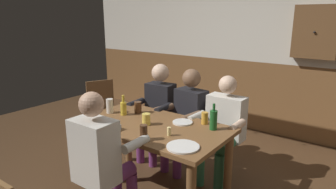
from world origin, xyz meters
TOP-DOWN VIEW (x-y plane):
  - back_wall_upper at (0.00, 2.37)m, footprint 6.38×0.12m
  - back_wall_wainscot at (0.00, 2.37)m, footprint 6.38×0.12m
  - dining_table at (0.00, 0.01)m, footprint 1.52×0.85m
  - person_0 at (-0.45, 0.66)m, footprint 0.51×0.53m
  - person_1 at (-0.01, 0.66)m, footprint 0.54×0.55m
  - person_2 at (0.45, 0.66)m, footprint 0.56×0.50m
  - person_3 at (-0.00, -0.65)m, footprint 0.50×0.53m
  - chair_empty_near_left at (-1.41, 0.62)m, footprint 0.58×0.58m
  - table_candle at (0.30, -0.12)m, footprint 0.04×0.04m
  - condiment_caddy at (-0.22, -0.32)m, footprint 0.14×0.10m
  - plate_0 at (0.22, 0.22)m, footprint 0.20×0.20m
  - plate_1 at (0.54, -0.26)m, footprint 0.27×0.27m
  - bottle_0 at (0.55, 0.25)m, footprint 0.07×0.07m
  - bottle_1 at (-0.44, 0.06)m, footprint 0.07×0.07m
  - pint_glass_0 at (-0.04, -0.03)m, footprint 0.08×0.08m
  - pint_glass_1 at (-0.36, 0.20)m, footprint 0.08×0.08m
  - pint_glass_2 at (0.18, -0.32)m, footprint 0.07×0.07m
  - pint_glass_3 at (0.41, 0.33)m, footprint 0.07×0.07m
  - pint_glass_4 at (-0.61, 0.02)m, footprint 0.08×0.08m
  - wall_dart_cabinet at (0.98, 2.24)m, footprint 0.56×0.15m

SIDE VIEW (x-z plane):
  - chair_empty_near_left at x=-1.41m, z-range 0.04..0.92m
  - back_wall_wainscot at x=0.00m, z-range 0.00..1.10m
  - dining_table at x=0.00m, z-range 0.26..1.00m
  - person_2 at x=0.45m, z-range 0.06..1.23m
  - person_1 at x=-0.01m, z-range 0.06..1.26m
  - person_0 at x=-0.45m, z-range 0.06..1.28m
  - person_3 at x=0.00m, z-range 0.06..1.28m
  - plate_0 at x=0.22m, z-range 0.74..0.76m
  - plate_1 at x=0.54m, z-range 0.74..0.76m
  - condiment_caddy at x=-0.22m, z-range 0.74..0.79m
  - table_candle at x=0.30m, z-range 0.74..0.82m
  - pint_glass_0 at x=-0.04m, z-range 0.74..0.85m
  - pint_glass_3 at x=0.41m, z-range 0.74..0.86m
  - pint_glass_1 at x=-0.36m, z-range 0.74..0.87m
  - pint_glass_2 at x=0.18m, z-range 0.74..0.88m
  - pint_glass_4 at x=-0.61m, z-range 0.74..0.90m
  - bottle_1 at x=-0.44m, z-range 0.71..0.93m
  - bottle_0 at x=0.55m, z-range 0.71..0.97m
  - wall_dart_cabinet at x=0.98m, z-range 1.23..1.93m
  - back_wall_upper at x=0.00m, z-range 1.10..2.49m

